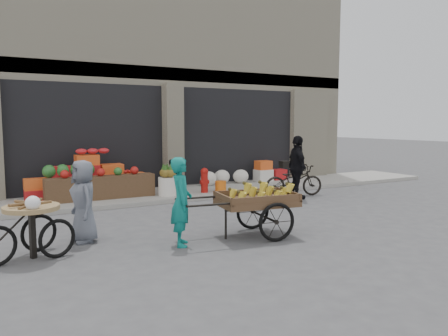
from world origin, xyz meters
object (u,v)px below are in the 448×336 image
fire_hydrant (204,179)px  tricycle_cart (32,223)px  vendor_grey (84,201)px  cyclist (297,167)px  seated_person (173,175)px  vendor_woman (181,202)px  banana_cart (254,198)px  orange_bucket (221,186)px  bicycle (294,181)px  pineapple_bin (168,186)px

fire_hydrant → tricycle_cart: (-4.92, -3.77, 0.06)m
fire_hydrant → vendor_grey: 5.13m
vendor_grey → cyclist: bearing=98.7°
seated_person → vendor_woman: (-1.89, -4.89, 0.18)m
banana_cart → vendor_woman: 1.43m
banana_cart → vendor_woman: vendor_woman is taller
tricycle_cart → banana_cart: bearing=-30.2°
orange_bucket → cyclist: 2.28m
fire_hydrant → bicycle: (2.28, -1.17, -0.05)m
bicycle → cyclist: size_ratio=0.98×
orange_bucket → vendor_woman: size_ratio=0.21×
orange_bucket → banana_cart: bearing=-111.2°
fire_hydrant → vendor_grey: (-4.01, -3.19, 0.23)m
seated_person → bicycle: seated_person is taller
vendor_grey → cyclist: 6.30m
pineapple_bin → cyclist: (3.18, -1.62, 0.51)m
fire_hydrant → seated_person: seated_person is taller
seated_person → banana_cart: seated_person is taller
pineapple_bin → seated_person: 0.75m
orange_bucket → banana_cart: 4.63m
banana_cart → bicycle: (3.45, 3.17, -0.27)m
pineapple_bin → orange_bucket: size_ratio=1.62×
orange_bucket → bicycle: bearing=-32.2°
fire_hydrant → vendor_woman: (-2.59, -4.24, 0.26)m
tricycle_cart → cyclist: cyclist is taller
vendor_woman → vendor_grey: (-1.41, 1.05, -0.03)m
pineapple_bin → tricycle_cart: bearing=-135.0°
orange_bucket → banana_cart: (-1.66, -4.29, 0.46)m
vendor_woman → bicycle: size_ratio=0.89×
vendor_grey → cyclist: (6.09, 1.62, 0.15)m
orange_bucket → bicycle: (1.78, -1.12, 0.18)m
vendor_grey → vendor_woman: bearing=47.2°
pineapple_bin → vendor_woman: (-1.49, -4.29, 0.40)m
fire_hydrant → cyclist: (2.08, -1.57, 0.37)m
orange_bucket → cyclist: size_ratio=0.18×
orange_bucket → tricycle_cart: 6.58m
vendor_woman → tricycle_cart: vendor_woman is taller
vendor_woman → orange_bucket: bearing=-14.6°
seated_person → bicycle: 3.50m
vendor_grey → bicycle: size_ratio=0.85×
banana_cart → vendor_woman: bearing=-175.8°
tricycle_cart → vendor_grey: 1.09m
orange_bucket → vendor_grey: (-4.51, -3.14, 0.46)m
fire_hydrant → orange_bucket: size_ratio=2.22×
seated_person → vendor_grey: size_ratio=0.64×
tricycle_cart → vendor_grey: (0.91, 0.58, 0.17)m
fire_hydrant → cyclist: size_ratio=0.40×
vendor_woman → vendor_grey: bearing=75.2°
tricycle_cart → bicycle: 7.65m
orange_bucket → vendor_grey: size_ratio=0.22×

